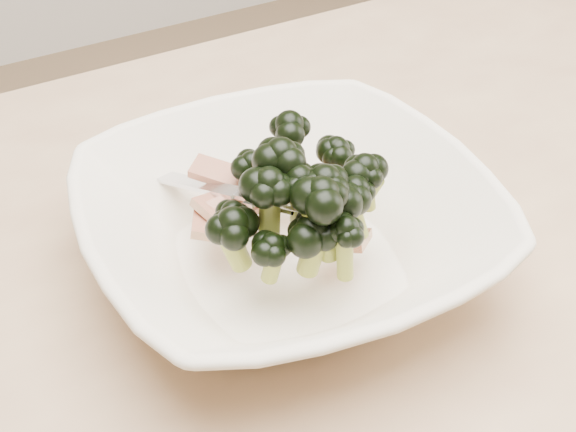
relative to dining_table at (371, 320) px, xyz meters
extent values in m
cube|color=tan|center=(0.00, 0.00, 0.08)|extent=(1.20, 0.80, 0.04)
cylinder|color=tan|center=(0.55, 0.35, -0.30)|extent=(0.06, 0.06, 0.71)
imported|color=white|center=(-0.08, 0.01, 0.14)|extent=(0.34, 0.34, 0.08)
cylinder|color=olive|center=(-0.09, -0.04, 0.17)|extent=(0.03, 0.02, 0.05)
ellipsoid|color=black|center=(-0.09, -0.04, 0.20)|extent=(0.04, 0.04, 0.03)
cylinder|color=olive|center=(-0.05, -0.03, 0.16)|extent=(0.02, 0.02, 0.04)
ellipsoid|color=black|center=(-0.05, -0.03, 0.18)|extent=(0.03, 0.03, 0.03)
cylinder|color=olive|center=(-0.10, -0.05, 0.16)|extent=(0.02, 0.02, 0.04)
ellipsoid|color=black|center=(-0.10, -0.05, 0.18)|extent=(0.04, 0.04, 0.03)
cylinder|color=olive|center=(-0.09, 0.00, 0.19)|extent=(0.02, 0.02, 0.04)
ellipsoid|color=black|center=(-0.09, 0.00, 0.21)|extent=(0.04, 0.04, 0.03)
cylinder|color=olive|center=(-0.13, 0.00, 0.16)|extent=(0.01, 0.02, 0.03)
ellipsoid|color=black|center=(-0.13, 0.00, 0.18)|extent=(0.03, 0.03, 0.02)
cylinder|color=olive|center=(-0.02, 0.04, 0.15)|extent=(0.02, 0.02, 0.03)
ellipsoid|color=black|center=(-0.02, 0.04, 0.17)|extent=(0.03, 0.03, 0.03)
cylinder|color=olive|center=(-0.11, -0.02, 0.18)|extent=(0.02, 0.02, 0.05)
ellipsoid|color=black|center=(-0.11, -0.02, 0.20)|extent=(0.04, 0.04, 0.03)
cylinder|color=olive|center=(-0.08, -0.03, 0.17)|extent=(0.02, 0.03, 0.05)
ellipsoid|color=black|center=(-0.08, -0.03, 0.20)|extent=(0.04, 0.04, 0.03)
cylinder|color=olive|center=(-0.09, -0.02, 0.18)|extent=(0.02, 0.02, 0.04)
ellipsoid|color=black|center=(-0.09, -0.02, 0.20)|extent=(0.03, 0.03, 0.03)
cylinder|color=olive|center=(-0.14, -0.02, 0.16)|extent=(0.03, 0.02, 0.04)
ellipsoid|color=black|center=(-0.14, -0.02, 0.18)|extent=(0.04, 0.04, 0.03)
cylinder|color=olive|center=(-0.12, -0.04, 0.15)|extent=(0.02, 0.02, 0.03)
ellipsoid|color=black|center=(-0.12, -0.04, 0.17)|extent=(0.03, 0.03, 0.02)
cylinder|color=olive|center=(-0.02, -0.01, 0.16)|extent=(0.02, 0.01, 0.04)
ellipsoid|color=black|center=(-0.02, -0.01, 0.18)|extent=(0.03, 0.03, 0.02)
cylinder|color=olive|center=(-0.07, -0.03, 0.16)|extent=(0.02, 0.02, 0.04)
ellipsoid|color=black|center=(-0.07, -0.03, 0.19)|extent=(0.04, 0.04, 0.03)
cylinder|color=olive|center=(-0.02, 0.04, 0.14)|extent=(0.02, 0.02, 0.04)
ellipsoid|color=black|center=(-0.02, 0.04, 0.17)|extent=(0.03, 0.03, 0.03)
cylinder|color=olive|center=(-0.09, 0.05, 0.16)|extent=(0.01, 0.01, 0.03)
ellipsoid|color=black|center=(-0.09, 0.05, 0.18)|extent=(0.03, 0.03, 0.03)
cylinder|color=olive|center=(-0.03, -0.02, 0.16)|extent=(0.03, 0.03, 0.05)
ellipsoid|color=black|center=(-0.03, -0.02, 0.19)|extent=(0.04, 0.04, 0.03)
cylinder|color=olive|center=(-0.08, -0.06, 0.16)|extent=(0.01, 0.01, 0.04)
ellipsoid|color=black|center=(-0.08, -0.06, 0.18)|extent=(0.03, 0.03, 0.02)
cylinder|color=olive|center=(-0.05, 0.06, 0.16)|extent=(0.02, 0.02, 0.05)
ellipsoid|color=black|center=(-0.05, 0.06, 0.19)|extent=(0.04, 0.04, 0.03)
cube|color=#9A3021|center=(-0.06, 0.05, 0.15)|extent=(0.06, 0.05, 0.01)
cube|color=#9A3021|center=(-0.13, 0.04, 0.14)|extent=(0.05, 0.05, 0.02)
cube|color=#9A3021|center=(-0.11, 0.07, 0.16)|extent=(0.05, 0.05, 0.02)
cube|color=#9A3021|center=(-0.06, -0.03, 0.14)|extent=(0.05, 0.05, 0.02)
cube|color=#9A3021|center=(-0.12, 0.05, 0.15)|extent=(0.06, 0.04, 0.02)
cube|color=#9A3021|center=(-0.12, 0.03, 0.15)|extent=(0.04, 0.03, 0.02)
camera|label=1|loc=(-0.33, -0.40, 0.52)|focal=50.00mm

